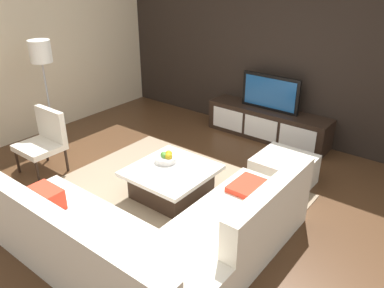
% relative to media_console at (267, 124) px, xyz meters
% --- Properties ---
extents(ground_plane, '(14.00, 14.00, 0.00)m').
position_rel_media_console_xyz_m(ground_plane, '(-0.00, -2.40, -0.25)').
color(ground_plane, '#4C301C').
extents(feature_wall_back, '(6.40, 0.12, 2.80)m').
position_rel_media_console_xyz_m(feature_wall_back, '(-0.00, 0.30, 1.15)').
color(feature_wall_back, black).
rests_on(feature_wall_back, ground).
extents(side_wall_left, '(0.12, 5.20, 2.80)m').
position_rel_media_console_xyz_m(side_wall_left, '(-3.20, -2.20, 1.15)').
color(side_wall_left, beige).
rests_on(side_wall_left, ground).
extents(area_rug, '(2.95, 2.44, 0.01)m').
position_rel_media_console_xyz_m(area_rug, '(-0.10, -2.40, -0.24)').
color(area_rug, gray).
rests_on(area_rug, ground).
extents(media_console, '(2.04, 0.49, 0.50)m').
position_rel_media_console_xyz_m(media_console, '(0.00, 0.00, 0.00)').
color(media_console, black).
rests_on(media_console, ground).
extents(television, '(0.98, 0.06, 0.57)m').
position_rel_media_console_xyz_m(television, '(-0.00, 0.00, 0.53)').
color(television, black).
rests_on(television, media_console).
extents(sectional_couch, '(2.48, 2.36, 0.80)m').
position_rel_media_console_xyz_m(sectional_couch, '(0.53, -3.28, 0.02)').
color(sectional_couch, silver).
rests_on(sectional_couch, ground).
extents(coffee_table, '(0.95, 0.97, 0.38)m').
position_rel_media_console_xyz_m(coffee_table, '(-0.10, -2.30, -0.05)').
color(coffee_table, black).
rests_on(coffee_table, ground).
extents(accent_chair_near, '(0.58, 0.53, 0.87)m').
position_rel_media_console_xyz_m(accent_chair_near, '(-1.91, -2.85, 0.24)').
color(accent_chair_near, black).
rests_on(accent_chair_near, ground).
extents(floor_lamp, '(0.31, 0.31, 1.65)m').
position_rel_media_console_xyz_m(floor_lamp, '(-2.54, -2.33, 1.14)').
color(floor_lamp, '#A5A5AA').
rests_on(floor_lamp, ground).
extents(ottoman, '(0.70, 0.70, 0.40)m').
position_rel_media_console_xyz_m(ottoman, '(0.88, -1.20, -0.05)').
color(ottoman, silver).
rests_on(ottoman, ground).
extents(fruit_bowl, '(0.28, 0.28, 0.14)m').
position_rel_media_console_xyz_m(fruit_bowl, '(-0.28, -2.19, 0.18)').
color(fruit_bowl, silver).
rests_on(fruit_bowl, coffee_table).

